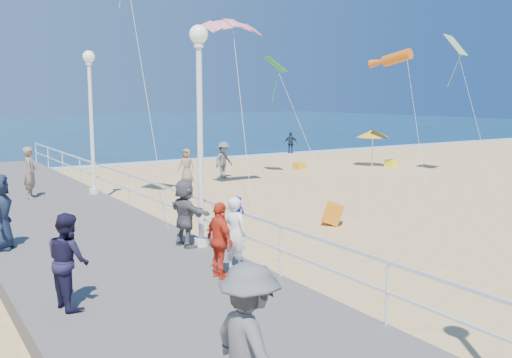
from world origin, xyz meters
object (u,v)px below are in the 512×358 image
beach_umbrella (373,134)px  beach_chair_right (391,163)px  box_kite (333,216)px  spectator_6 (30,173)px  beach_walker_b (291,143)px  beach_walker_c (187,165)px  lamp_post_far (91,107)px  spectator_4 (0,212)px  beach_walker_a (224,160)px  spectator_3 (220,240)px  lamp_post_mid (200,113)px  spectator_2 (250,346)px  spectator_5 (185,213)px  toddler_held (238,212)px  spectator_7 (68,260)px  beach_chair_left (299,166)px  woman_holding_toddler (235,234)px

beach_umbrella → beach_chair_right: size_ratio=3.89×
box_kite → beach_chair_right: box_kite is taller
spectator_6 → beach_walker_b: spectator_6 is taller
spectator_6 → beach_walker_c: bearing=-47.8°
lamp_post_far → spectator_6: size_ratio=2.85×
spectator_4 → beach_walker_a: (11.68, 10.05, -0.40)m
spectator_3 → beach_chair_right: 23.22m
beach_walker_a → beach_chair_right: size_ratio=3.33×
lamp_post_mid → beach_umbrella: bearing=35.0°
beach_walker_b → box_kite: size_ratio=2.59×
lamp_post_mid → spectator_2: (-3.05, -7.23, -2.32)m
beach_walker_b → beach_chair_right: beach_walker_b is taller
spectator_4 → spectator_5: (3.89, -2.08, -0.08)m
toddler_held → spectator_5: size_ratio=0.42×
lamp_post_mid → lamp_post_far: bearing=90.0°
spectator_2 → spectator_7: size_ratio=1.12×
spectator_3 → beach_walker_a: size_ratio=0.86×
spectator_7 → lamp_post_mid: bearing=-66.3°
spectator_5 → spectator_6: (-1.86, 9.09, 0.10)m
spectator_5 → beach_chair_right: spectator_5 is taller
spectator_5 → toddler_held: bearing=179.7°
lamp_post_mid → spectator_3: (-0.81, -2.45, -2.48)m
toddler_held → spectator_3: 0.92m
lamp_post_far → beach_chair_left: lamp_post_far is taller
beach_umbrella → toddler_held: bearing=-141.0°
lamp_post_far → spectator_5: 9.16m
spectator_6 → beach_walker_b: 22.48m
lamp_post_far → beach_umbrella: (17.14, 3.01, -1.75)m
beach_chair_right → spectator_7: bearing=-147.8°
woman_holding_toddler → spectator_6: 11.57m
spectator_7 → beach_walker_b: size_ratio=1.08×
spectator_5 → beach_umbrella: 21.12m
lamp_post_far → beach_chair_right: (17.91, 2.25, -3.46)m
lamp_post_mid → woman_holding_toddler: 3.28m
spectator_2 → spectator_6: size_ratio=1.01×
spectator_7 → beach_chair_right: bearing=-66.9°
lamp_post_far → box_kite: size_ratio=8.87×
toddler_held → spectator_7: spectator_7 is taller
lamp_post_mid → spectator_2: bearing=-112.8°
spectator_2 → beach_walker_c: 21.28m
toddler_held → beach_walker_b: 28.39m
toddler_held → woman_holding_toddler: bearing=117.9°
lamp_post_mid → beach_walker_c: (5.41, 12.29, -2.87)m
spectator_7 → beach_umbrella: (20.96, 14.46, 0.67)m
spectator_2 → beach_chair_right: bearing=-50.2°
spectator_6 → spectator_4: bearing=-175.6°
spectator_2 → spectator_7: 4.84m
spectator_3 → beach_walker_a: spectator_3 is taller
lamp_post_mid → spectator_4: (-4.23, 2.26, -2.34)m
box_kite → spectator_7: bearing=157.6°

